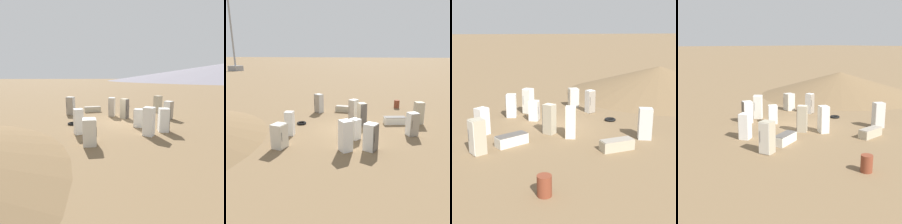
# 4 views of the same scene
# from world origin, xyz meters

# --- Properties ---
(ground_plane) EXTENTS (1000.00, 1000.00, 0.00)m
(ground_plane) POSITION_xyz_m (0.00, 0.00, 0.00)
(ground_plane) COLOR brown
(dirt_mound) EXTENTS (18.84, 18.84, 2.68)m
(dirt_mound) POSITION_xyz_m (8.33, -12.93, 1.34)
(dirt_mound) COLOR brown
(dirt_mound) RESTS_ON ground_plane
(discarded_fridge_0) EXTENTS (0.83, 0.79, 1.55)m
(discarded_fridge_0) POSITION_xyz_m (4.92, -2.70, 0.77)
(discarded_fridge_0) COLOR beige
(discarded_fridge_0) RESTS_ON ground_plane
(discarded_fridge_1) EXTENTS (0.81, 0.86, 1.43)m
(discarded_fridge_1) POSITION_xyz_m (1.82, 1.21, 0.71)
(discarded_fridge_1) COLOR white
(discarded_fridge_1) RESTS_ON ground_plane
(discarded_fridge_2) EXTENTS (0.88, 0.86, 1.85)m
(discarded_fridge_2) POSITION_xyz_m (-1.29, 0.88, 0.93)
(discarded_fridge_2) COLOR #B2A88E
(discarded_fridge_2) RESTS_ON ground_plane
(discarded_fridge_3) EXTENTS (0.90, 0.91, 1.84)m
(discarded_fridge_3) POSITION_xyz_m (-3.42, 5.18, 0.92)
(discarded_fridge_3) COLOR #B2A88E
(discarded_fridge_3) RESTS_ON ground_plane
(discarded_fridge_4) EXTENTS (0.90, 0.80, 1.87)m
(discarded_fridge_4) POSITION_xyz_m (-2.32, -0.16, 0.94)
(discarded_fridge_4) COLOR silver
(discarded_fridge_4) RESTS_ON ground_plane
(discarded_fridge_5) EXTENTS (0.94, 0.94, 1.91)m
(discarded_fridge_5) POSITION_xyz_m (3.89, 1.26, 0.96)
(discarded_fridge_5) COLOR white
(discarded_fridge_5) RESTS_ON ground_plane
(discarded_fridge_6) EXTENTS (0.87, 0.92, 1.85)m
(discarded_fridge_6) POSITION_xyz_m (-3.79, -4.24, 0.93)
(discarded_fridge_6) COLOR silver
(discarded_fridge_6) RESTS_ON ground_plane
(discarded_fridge_7) EXTENTS (0.73, 0.72, 1.75)m
(discarded_fridge_7) POSITION_xyz_m (2.77, -3.35, 0.87)
(discarded_fridge_7) COLOR white
(discarded_fridge_7) RESTS_ON ground_plane
(discarded_fridge_8) EXTENTS (0.94, 0.94, 1.67)m
(discarded_fridge_8) POSITION_xyz_m (-0.31, 4.84, 0.83)
(discarded_fridge_8) COLOR white
(discarded_fridge_8) RESTS_ON ground_plane
(discarded_fridge_9) EXTENTS (1.33, 1.91, 0.61)m
(discarded_fridge_9) POSITION_xyz_m (-2.63, 3.35, 0.30)
(discarded_fridge_9) COLOR silver
(discarded_fridge_9) RESTS_ON ground_plane
(discarded_fridge_10) EXTENTS (0.85, 0.86, 1.68)m
(discarded_fridge_10) POSITION_xyz_m (3.25, 2.63, 0.84)
(discarded_fridge_10) COLOR white
(discarded_fridge_10) RESTS_ON ground_plane
(discarded_fridge_11) EXTENTS (0.83, 1.86, 0.59)m
(discarded_fridge_11) POSITION_xyz_m (-4.97, -1.92, 0.30)
(discarded_fridge_11) COLOR #B2A88E
(discarded_fridge_11) RESTS_ON ground_plane
(scrap_tire) EXTENTS (0.78, 0.78, 0.16)m
(scrap_tire) POSITION_xyz_m (0.23, -3.90, 0.08)
(scrap_tire) COLOR black
(scrap_tire) RESTS_ON ground_plane
(rusty_barrel) EXTENTS (0.58, 0.58, 0.85)m
(rusty_barrel) POSITION_xyz_m (-8.52, 2.84, 0.43)
(rusty_barrel) COLOR brown
(rusty_barrel) RESTS_ON ground_plane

